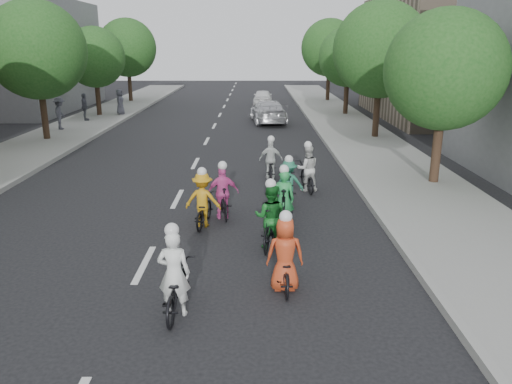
{
  "coord_description": "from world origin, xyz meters",
  "views": [
    {
      "loc": [
        2.52,
        -10.36,
        4.78
      ],
      "look_at": [
        2.53,
        2.4,
        1.0
      ],
      "focal_mm": 35.0,
      "sensor_mm": 36.0,
      "label": 1
    }
  ],
  "objects_px": {
    "cyclist_6": "(307,173)",
    "spectator_0": "(60,113)",
    "cyclist_4": "(285,262)",
    "spectator_2": "(120,102)",
    "cyclist_2": "(203,204)",
    "cyclist_8": "(271,164)",
    "cyclist_1": "(270,222)",
    "cyclist_3": "(223,197)",
    "follow_car_lead": "(268,112)",
    "cyclist_7": "(288,186)",
    "spectator_1": "(85,107)",
    "cyclist_5": "(283,204)",
    "cyclist_0": "(175,284)",
    "follow_car_trail": "(263,97)"
  },
  "relations": [
    {
      "from": "cyclist_0",
      "to": "cyclist_6",
      "type": "height_order",
      "value": "cyclist_0"
    },
    {
      "from": "cyclist_3",
      "to": "follow_car_trail",
      "type": "height_order",
      "value": "cyclist_3"
    },
    {
      "from": "cyclist_0",
      "to": "follow_car_lead",
      "type": "relative_size",
      "value": 0.37
    },
    {
      "from": "follow_car_lead",
      "to": "cyclist_3",
      "type": "bearing_deg",
      "value": 78.27
    },
    {
      "from": "cyclist_4",
      "to": "follow_car_trail",
      "type": "height_order",
      "value": "cyclist_4"
    },
    {
      "from": "cyclist_3",
      "to": "cyclist_1",
      "type": "bearing_deg",
      "value": 110.29
    },
    {
      "from": "cyclist_5",
      "to": "spectator_0",
      "type": "bearing_deg",
      "value": -50.02
    },
    {
      "from": "spectator_1",
      "to": "cyclist_8",
      "type": "bearing_deg",
      "value": -160.64
    },
    {
      "from": "cyclist_1",
      "to": "spectator_2",
      "type": "relative_size",
      "value": 1.08
    },
    {
      "from": "cyclist_4",
      "to": "spectator_2",
      "type": "distance_m",
      "value": 27.24
    },
    {
      "from": "cyclist_5",
      "to": "spectator_0",
      "type": "height_order",
      "value": "spectator_0"
    },
    {
      "from": "cyclist_4",
      "to": "spectator_1",
      "type": "xyz_separation_m",
      "value": [
        -11.37,
        22.45,
        0.42
      ]
    },
    {
      "from": "cyclist_5",
      "to": "cyclist_6",
      "type": "distance_m",
      "value": 3.67
    },
    {
      "from": "cyclist_6",
      "to": "spectator_2",
      "type": "xyz_separation_m",
      "value": [
        -11.06,
        18.24,
        0.39
      ]
    },
    {
      "from": "cyclist_6",
      "to": "cyclist_7",
      "type": "xyz_separation_m",
      "value": [
        -0.74,
        -1.62,
        0.01
      ]
    },
    {
      "from": "cyclist_4",
      "to": "spectator_2",
      "type": "height_order",
      "value": "spectator_2"
    },
    {
      "from": "cyclist_5",
      "to": "cyclist_1",
      "type": "bearing_deg",
      "value": 77.29
    },
    {
      "from": "cyclist_6",
      "to": "spectator_0",
      "type": "distance_m",
      "value": 17.43
    },
    {
      "from": "cyclist_3",
      "to": "cyclist_6",
      "type": "distance_m",
      "value": 3.87
    },
    {
      "from": "cyclist_6",
      "to": "cyclist_7",
      "type": "height_order",
      "value": "cyclist_6"
    },
    {
      "from": "cyclist_8",
      "to": "follow_car_lead",
      "type": "bearing_deg",
      "value": -89.39
    },
    {
      "from": "cyclist_1",
      "to": "cyclist_2",
      "type": "relative_size",
      "value": 1.09
    },
    {
      "from": "cyclist_2",
      "to": "spectator_1",
      "type": "bearing_deg",
      "value": -56.05
    },
    {
      "from": "cyclist_0",
      "to": "cyclist_1",
      "type": "bearing_deg",
      "value": -118.62
    },
    {
      "from": "cyclist_3",
      "to": "spectator_0",
      "type": "bearing_deg",
      "value": -65.47
    },
    {
      "from": "spectator_0",
      "to": "cyclist_7",
      "type": "bearing_deg",
      "value": -145.61
    },
    {
      "from": "cyclist_3",
      "to": "follow_car_lead",
      "type": "distance_m",
      "value": 18.24
    },
    {
      "from": "cyclist_6",
      "to": "cyclist_8",
      "type": "bearing_deg",
      "value": -60.97
    },
    {
      "from": "cyclist_1",
      "to": "cyclist_8",
      "type": "height_order",
      "value": "cyclist_1"
    },
    {
      "from": "spectator_2",
      "to": "cyclist_0",
      "type": "bearing_deg",
      "value": -168.48
    },
    {
      "from": "cyclist_4",
      "to": "follow_car_lead",
      "type": "relative_size",
      "value": 0.35
    },
    {
      "from": "cyclist_1",
      "to": "cyclist_3",
      "type": "bearing_deg",
      "value": -48.79
    },
    {
      "from": "cyclist_0",
      "to": "spectator_2",
      "type": "height_order",
      "value": "spectator_2"
    },
    {
      "from": "cyclist_2",
      "to": "cyclist_8",
      "type": "height_order",
      "value": "cyclist_2"
    },
    {
      "from": "follow_car_lead",
      "to": "spectator_2",
      "type": "distance_m",
      "value": 10.52
    },
    {
      "from": "cyclist_5",
      "to": "spectator_1",
      "type": "height_order",
      "value": "spectator_1"
    },
    {
      "from": "cyclist_4",
      "to": "follow_car_trail",
      "type": "bearing_deg",
      "value": -90.96
    },
    {
      "from": "cyclist_8",
      "to": "cyclist_7",
      "type": "bearing_deg",
      "value": 99.3
    },
    {
      "from": "cyclist_1",
      "to": "cyclist_2",
      "type": "height_order",
      "value": "cyclist_1"
    },
    {
      "from": "cyclist_6",
      "to": "spectator_2",
      "type": "relative_size",
      "value": 1.1
    },
    {
      "from": "cyclist_8",
      "to": "spectator_2",
      "type": "xyz_separation_m",
      "value": [
        -9.88,
        16.62,
        0.45
      ]
    },
    {
      "from": "cyclist_4",
      "to": "follow_car_lead",
      "type": "distance_m",
      "value": 22.5
    },
    {
      "from": "cyclist_0",
      "to": "cyclist_4",
      "type": "xyz_separation_m",
      "value": [
        2.06,
        0.95,
        0.01
      ]
    },
    {
      "from": "cyclist_2",
      "to": "cyclist_6",
      "type": "height_order",
      "value": "cyclist_6"
    },
    {
      "from": "cyclist_5",
      "to": "spectator_2",
      "type": "distance_m",
      "value": 23.99
    },
    {
      "from": "cyclist_1",
      "to": "follow_car_lead",
      "type": "relative_size",
      "value": 0.38
    },
    {
      "from": "cyclist_0",
      "to": "cyclist_8",
      "type": "xyz_separation_m",
      "value": [
        2.04,
        9.7,
        -0.02
      ]
    },
    {
      "from": "follow_car_trail",
      "to": "spectator_0",
      "type": "relative_size",
      "value": 2.05
    },
    {
      "from": "follow_car_trail",
      "to": "cyclist_3",
      "type": "bearing_deg",
      "value": 89.05
    },
    {
      "from": "cyclist_1",
      "to": "spectator_1",
      "type": "distance_m",
      "value": 23.16
    }
  ]
}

